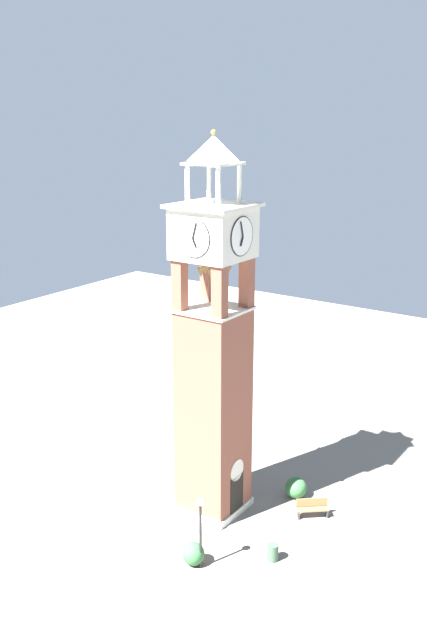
{
  "coord_description": "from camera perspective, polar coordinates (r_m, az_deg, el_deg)",
  "views": [
    {
      "loc": [
        -25.78,
        -18.06,
        19.34
      ],
      "look_at": [
        0.0,
        0.0,
        10.01
      ],
      "focal_mm": 39.15,
      "sensor_mm": 36.0,
      "label": 1
    }
  ],
  "objects": [
    {
      "name": "shrub_near_entry",
      "position": [
        32.73,
        -1.64,
        -18.56
      ],
      "size": [
        0.99,
        0.99,
        1.07
      ],
      "primitive_type": "ellipsoid",
      "color": "#336638",
      "rests_on": "ground"
    },
    {
      "name": "ground",
      "position": [
        36.94,
        -0.0,
        -15.05
      ],
      "size": [
        80.0,
        80.0,
        0.0
      ],
      "primitive_type": "plane",
      "color": "gray"
    },
    {
      "name": "shrub_left_of_tower",
      "position": [
        37.78,
        6.76,
        -13.45
      ],
      "size": [
        1.15,
        1.15,
        1.09
      ],
      "primitive_type": "ellipsoid",
      "color": "#336638",
      "rests_on": "ground"
    },
    {
      "name": "clock_tower",
      "position": [
        33.52,
        0.0,
        -3.6
      ],
      "size": [
        3.39,
        3.39,
        18.68
      ],
      "color": "brown",
      "rests_on": "ground"
    },
    {
      "name": "park_bench",
      "position": [
        36.3,
        8.08,
        -14.96
      ],
      "size": [
        1.37,
        1.51,
        0.95
      ],
      "color": "brown",
      "rests_on": "ground"
    },
    {
      "name": "trash_bin",
      "position": [
        33.15,
        4.86,
        -18.39
      ],
      "size": [
        0.52,
        0.52,
        0.8
      ],
      "primitive_type": "cylinder",
      "color": "#38513D",
      "rests_on": "ground"
    },
    {
      "name": "lamp_post",
      "position": [
        31.47,
        -1.08,
        -15.98
      ],
      "size": [
        0.36,
        0.36,
        3.45
      ],
      "color": "black",
      "rests_on": "ground"
    }
  ]
}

